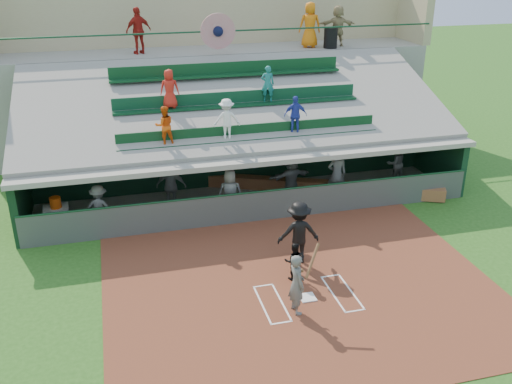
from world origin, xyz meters
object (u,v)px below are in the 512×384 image
object	(u,v)px
home_plate	(307,297)
catcher	(294,261)
batter_at_plate	(297,284)
white_table	(57,217)
water_cooler	(55,203)
trash_bin	(331,38)

from	to	relation	value
home_plate	catcher	distance (m)	1.19
home_plate	batter_at_plate	xyz separation A→B (m)	(-0.50, -0.50, 0.84)
white_table	water_cooler	world-z (taller)	water_cooler
home_plate	catcher	xyz separation A→B (m)	(-0.07, 1.04, 0.57)
home_plate	catcher	size ratio (longest dim) A/B	0.37
trash_bin	batter_at_plate	bearing A→B (deg)	-114.18
batter_at_plate	trash_bin	world-z (taller)	trash_bin
catcher	water_cooler	bearing A→B (deg)	-23.91
catcher	water_cooler	world-z (taller)	catcher
water_cooler	catcher	bearing A→B (deg)	-37.34
trash_bin	catcher	bearing A→B (deg)	-115.25
home_plate	trash_bin	size ratio (longest dim) A/B	0.47
batter_at_plate	trash_bin	bearing A→B (deg)	65.82
home_plate	catcher	world-z (taller)	catcher
batter_at_plate	trash_bin	distance (m)	14.84
home_plate	batter_at_plate	distance (m)	1.10
home_plate	white_table	xyz separation A→B (m)	(-6.89, 6.28, 0.37)
home_plate	white_table	bearing A→B (deg)	137.68
catcher	white_table	xyz separation A→B (m)	(-6.83, 5.23, -0.20)
home_plate	batter_at_plate	bearing A→B (deg)	-134.97
home_plate	trash_bin	xyz separation A→B (m)	(5.33, 12.49, 5.03)
home_plate	water_cooler	distance (m)	9.32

